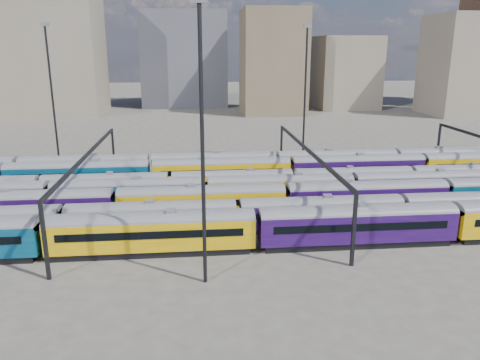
{
  "coord_description": "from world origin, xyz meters",
  "views": [
    {
      "loc": [
        -5.64,
        -62.41,
        21.5
      ],
      "look_at": [
        0.74,
        2.67,
        3.0
      ],
      "focal_mm": 35.0,
      "sensor_mm": 36.0,
      "label": 1
    }
  ],
  "objects": [
    {
      "name": "rake_3",
      "position": [
        6.2,
        0.0,
        2.71
      ],
      "size": [
        104.71,
        3.07,
        5.17
      ],
      "color": "black",
      "rests_on": "ground"
    },
    {
      "name": "rake_4",
      "position": [
        9.13,
        5.0,
        2.39
      ],
      "size": [
        111.31,
        2.72,
        4.56
      ],
      "color": "black",
      "rests_on": "ground"
    },
    {
      "name": "mast_2",
      "position": [
        -5.0,
        -22.0,
        13.97
      ],
      "size": [
        1.4,
        0.5,
        25.6
      ],
      "color": "black",
      "rests_on": "ground"
    },
    {
      "name": "mast_1",
      "position": [
        -30.0,
        22.0,
        13.97
      ],
      "size": [
        1.4,
        0.5,
        25.6
      ],
      "color": "black",
      "rests_on": "ground"
    },
    {
      "name": "gantry_1",
      "position": [
        -20.0,
        0.0,
        6.79
      ],
      "size": [
        0.35,
        40.35,
        8.03
      ],
      "color": "black",
      "rests_on": "ground"
    },
    {
      "name": "rake_0",
      "position": [
        0.83,
        -15.0,
        2.92
      ],
      "size": [
        135.26,
        3.3,
        5.57
      ],
      "color": "black",
      "rests_on": "ground"
    },
    {
      "name": "rake_5",
      "position": [
        -1.5,
        10.0,
        2.88
      ],
      "size": [
        155.88,
        3.25,
        5.49
      ],
      "color": "black",
      "rests_on": "ground"
    },
    {
      "name": "gantry_2",
      "position": [
        10.0,
        0.0,
        6.79
      ],
      "size": [
        0.35,
        40.35,
        8.03
      ],
      "color": "black",
      "rests_on": "ground"
    },
    {
      "name": "rake_1",
      "position": [
        9.4,
        -10.0,
        2.61
      ],
      "size": [
        141.43,
        2.96,
        4.97
      ],
      "color": "black",
      "rests_on": "ground"
    },
    {
      "name": "rake_2",
      "position": [
        -4.94,
        -5.0,
        2.82
      ],
      "size": [
        152.51,
        3.18,
        5.37
      ],
      "color": "black",
      "rests_on": "ground"
    },
    {
      "name": "ground",
      "position": [
        0.0,
        0.0,
        0.0
      ],
      "size": [
        500.0,
        500.0,
        0.0
      ],
      "primitive_type": "plane",
      "color": "#44403A",
      "rests_on": "ground"
    },
    {
      "name": "mast_3",
      "position": [
        15.0,
        24.0,
        13.97
      ],
      "size": [
        1.4,
        0.5,
        25.6
      ],
      "color": "black",
      "rests_on": "ground"
    },
    {
      "name": "rake_6",
      "position": [
        -2.52,
        15.0,
        2.76
      ],
      "size": [
        106.46,
        3.12,
        5.26
      ],
      "color": "black",
      "rests_on": "ground"
    }
  ]
}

